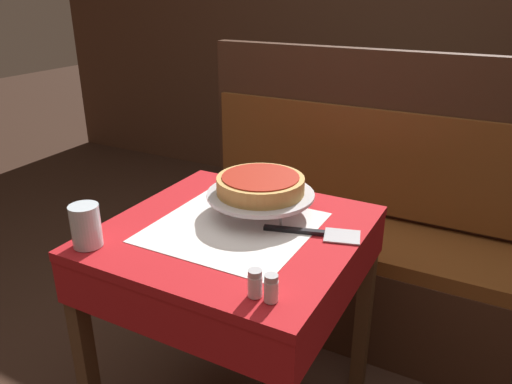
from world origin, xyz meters
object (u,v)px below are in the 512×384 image
Objects in this scene: pizza_server at (316,233)px; water_glass_near at (86,226)px; booth_bench at (345,248)px; dining_table_rear at (395,134)px; pepper_shaker at (271,288)px; deep_dish_pizza at (260,184)px; condiment_caddy at (391,110)px; dining_table_front at (234,257)px; pizza_pan_stand at (260,195)px; salt_shaker at (255,283)px.

pizza_server is 0.66m from water_glass_near.
booth_bench reaches higher than water_glass_near.
booth_bench reaches higher than dining_table_rear.
booth_bench is 21.01× the size of pepper_shaker.
dining_table_rear is 2.74× the size of deep_dish_pizza.
condiment_caddy reaches higher than pepper_shaker.
pepper_shaker is at bearing -59.33° from deep_dish_pizza.
deep_dish_pizza is at bearing 78.37° from dining_table_front.
pizza_pan_stand reaches higher than salt_shaker.
deep_dish_pizza is at bearing 120.67° from pepper_shaker.
water_glass_near is 1.93m from condiment_caddy.
pepper_shaker reaches higher than dining_table_front.
booth_bench is 0.78m from pizza_pan_stand.
pizza_pan_stand is 0.53m from water_glass_near.
dining_table_front is at bearing -163.01° from pizza_server.
dining_table_rear is 4.81× the size of condiment_caddy.
pizza_server is (0.15, -1.61, 0.13)m from dining_table_rear.
deep_dish_pizza is 0.49m from pepper_shaker.
salt_shaker is (0.53, 0.00, -0.03)m from water_glass_near.
condiment_caddy is at bearing -100.83° from dining_table_rear.
dining_table_rear is 0.18m from condiment_caddy.
pizza_server is at bearing 88.63° from salt_shaker.
condiment_caddy is (0.08, 1.59, 0.15)m from dining_table_front.
booth_bench reaches higher than pizza_server.
deep_dish_pizza is (0.03, 0.13, 0.21)m from dining_table_front.
booth_bench is at bearing -87.86° from dining_table_rear.
dining_table_front is 0.40m from salt_shaker.
dining_table_front is 4.81× the size of condiment_caddy.
water_glass_near reaches higher than dining_table_rear.
water_glass_near is 1.76× the size of salt_shaker.
salt_shaker reaches higher than dining_table_rear.
salt_shaker is (0.14, -1.97, 0.16)m from dining_table_rear.
salt_shaker is (0.20, -0.42, -0.07)m from deep_dish_pizza.
dining_table_front is 2.73× the size of deep_dish_pizza.
salt_shaker is at bearing -85.99° from dining_table_rear.
pizza_pan_stand is 2.80× the size of water_glass_near.
salt_shaker and pepper_shaker have the same top height.
pizza_pan_stand is 1.19× the size of pizza_server.
condiment_caddy is (0.38, 1.89, -0.02)m from water_glass_near.
condiment_caddy is (-0.20, 1.88, 0.01)m from pepper_shaker.
booth_bench is 0.80m from pizza_server.
booth_bench is 5.22× the size of deep_dish_pizza.
pizza_server is 2.35× the size of water_glass_near.
pepper_shaker is (0.25, -0.42, -0.07)m from deep_dish_pizza.
pizza_pan_stand is at bearing -99.28° from booth_bench.
pizza_pan_stand reaches higher than dining_table_rear.
salt_shaker is (0.23, -0.29, 0.14)m from dining_table_front.
water_glass_near is 0.53m from salt_shaker.
booth_bench is 1.22m from water_glass_near.
booth_bench is 20.80× the size of salt_shaker.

